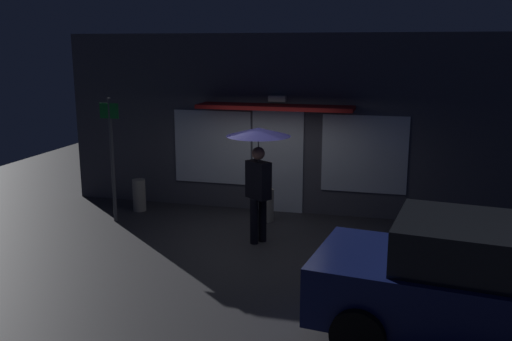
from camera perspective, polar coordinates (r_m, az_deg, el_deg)
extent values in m
plane|color=#2D2D33|center=(10.19, -0.49, -7.60)|extent=(18.00, 18.00, 0.00)
cube|color=#4C4C56|center=(11.96, 2.44, 4.77)|extent=(9.57, 0.30, 3.78)
cube|color=white|center=(11.93, 2.23, 0.91)|extent=(1.10, 0.04, 2.20)
cube|color=white|center=(12.27, -4.46, 2.40)|extent=(1.74, 0.04, 1.60)
cube|color=white|center=(11.63, 10.99, 1.64)|extent=(1.74, 0.04, 1.60)
cube|color=white|center=(11.65, 2.20, 7.34)|extent=(0.36, 0.16, 0.12)
cube|color=maroon|center=(11.42, 1.92, 6.48)|extent=(3.20, 0.70, 0.08)
cylinder|color=black|center=(10.13, -0.19, -5.22)|extent=(0.15, 0.15, 0.84)
cylinder|color=black|center=(10.25, 0.66, -4.99)|extent=(0.15, 0.15, 0.84)
cube|color=black|center=(9.99, 0.24, -0.97)|extent=(0.51, 0.46, 0.68)
cube|color=silver|center=(9.87, 0.51, -1.13)|extent=(0.13, 0.10, 0.54)
cube|color=red|center=(9.87, 0.51, -1.25)|extent=(0.05, 0.05, 0.43)
sphere|color=tan|center=(9.88, 0.25, 1.76)|extent=(0.23, 0.23, 0.23)
cylinder|color=slate|center=(9.88, 0.25, 1.79)|extent=(0.02, 0.02, 0.91)
cone|color=#14144C|center=(9.82, 0.25, 3.97)|extent=(1.14, 1.14, 0.15)
cube|color=navy|center=(7.23, 23.74, -12.03)|extent=(4.54, 2.23, 0.74)
cube|color=black|center=(7.00, 24.20, -7.26)|extent=(2.61, 1.78, 0.54)
cylinder|color=black|center=(8.19, 12.86, -10.73)|extent=(0.66, 0.30, 0.64)
cylinder|color=black|center=(6.70, 10.38, -16.16)|extent=(0.66, 0.30, 0.64)
cylinder|color=#595B60|center=(11.57, -14.43, 0.95)|extent=(0.07, 0.07, 2.52)
cube|color=#198C33|center=(11.40, -14.76, 5.91)|extent=(0.40, 0.02, 0.30)
cylinder|color=#9E998E|center=(11.43, 1.26, -3.55)|extent=(0.23, 0.23, 0.68)
cylinder|color=#9E998E|center=(12.40, -11.82, -2.47)|extent=(0.28, 0.28, 0.70)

